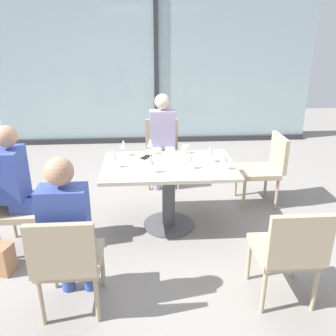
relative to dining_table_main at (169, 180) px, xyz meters
name	(u,v)px	position (x,y,z in m)	size (l,w,h in m)	color
ground_plane	(169,225)	(0.00, 0.00, -0.55)	(12.00, 12.00, 0.00)	gray
window_wall_backdrop	(156,78)	(0.00, 3.20, 0.66)	(5.80, 0.10, 2.70)	#9EB7BC
dining_table_main	(169,180)	(0.00, 0.00, 0.00)	(1.38, 0.88, 0.73)	#BCB29E
chair_side_end	(12,203)	(-1.52, -0.33, -0.06)	(0.50, 0.46, 0.87)	tan
chair_front_left	(68,259)	(-0.82, -1.26, -0.06)	(0.46, 0.50, 0.87)	tan
chair_near_window	(162,148)	(0.00, 1.26, -0.06)	(0.46, 0.51, 0.87)	tan
chair_front_right	(289,250)	(0.82, -1.26, -0.06)	(0.46, 0.50, 0.87)	tan
chair_far_right	(266,165)	(1.22, 0.50, -0.06)	(0.50, 0.46, 0.87)	tan
person_side_end	(21,184)	(-1.41, -0.33, 0.15)	(0.39, 0.34, 1.26)	#384C9E
person_front_left	(68,226)	(-0.82, -1.15, 0.15)	(0.34, 0.39, 1.26)	#384C9E
person_near_window	(163,136)	(0.00, 1.15, 0.15)	(0.34, 0.39, 1.26)	#9E93B7
wine_glass_0	(210,150)	(0.44, 0.04, 0.31)	(0.07, 0.07, 0.18)	silver
wine_glass_1	(123,144)	(-0.48, 0.31, 0.31)	(0.07, 0.07, 0.18)	silver
wine_glass_2	(150,143)	(-0.18, 0.34, 0.31)	(0.07, 0.07, 0.18)	silver
wine_glass_3	(114,155)	(-0.56, -0.05, 0.31)	(0.07, 0.07, 0.18)	silver
wine_glass_4	(224,157)	(0.54, -0.18, 0.31)	(0.07, 0.07, 0.18)	silver
wine_glass_5	(151,160)	(-0.19, -0.22, 0.31)	(0.07, 0.07, 0.18)	silver
wine_glass_6	(189,156)	(0.20, -0.14, 0.31)	(0.07, 0.07, 0.18)	silver
coffee_cup	(185,149)	(0.22, 0.35, 0.22)	(0.08, 0.08, 0.09)	white
cell_phone_on_table	(146,157)	(-0.23, 0.23, 0.18)	(0.07, 0.14, 0.01)	black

